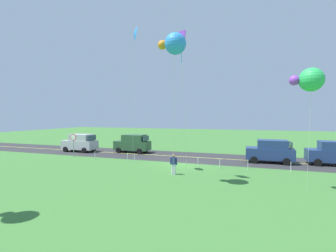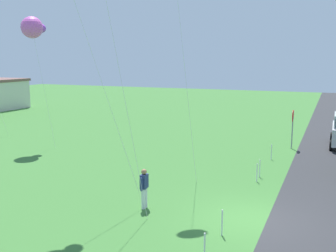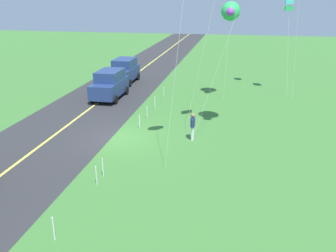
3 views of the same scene
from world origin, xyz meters
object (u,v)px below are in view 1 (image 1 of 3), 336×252
person_adult_near (174,164)px  kite_red_low (174,44)px  car_parked_west_near (270,151)px  car_parked_east_near (80,143)px  kite_purple_back (310,80)px  stop_sign (73,141)px  kite_yellow_high (182,43)px  car_suv_foreground (133,143)px  car_parked_west_far (334,153)px  kite_pink_drift (135,34)px

person_adult_near → kite_red_low: size_ratio=0.16×
car_parked_west_near → kite_red_low: (6.64, 10.41, 8.12)m
car_parked_east_near → kite_purple_back: (-23.98, 9.19, 5.59)m
person_adult_near → kite_purple_back: kite_purple_back is taller
stop_sign → kite_yellow_high: 17.21m
car_suv_foreground → kite_purple_back: kite_purple_back is taller
car_parked_west_near → person_adult_near: (7.56, 7.66, -0.29)m
car_parked_west_far → stop_sign: 26.56m
kite_red_low → kite_pink_drift: bearing=-31.6°
kite_red_low → kite_pink_drift: (4.14, -2.55, 1.88)m
kite_red_low → kite_purple_back: kite_red_low is taller
kite_pink_drift → kite_purple_back: kite_pink_drift is taller
kite_yellow_high → kite_pink_drift: size_ratio=0.90×
person_adult_near → kite_yellow_high: bearing=177.4°
person_adult_near → kite_pink_drift: bearing=53.9°
person_adult_near → kite_yellow_high: size_ratio=0.15×
stop_sign → kite_red_low: 17.47m
car_parked_east_near → car_parked_west_near: bearing=-180.0°
car_parked_west_near → car_parked_west_far: bearing=-174.7°
kite_yellow_high → car_suv_foreground: bearing=-48.5°
car_suv_foreground → person_adult_near: bearing=132.0°
person_adult_near → kite_purple_back: 10.81m
car_parked_east_near → kite_pink_drift: kite_pink_drift is taller
kite_red_low → kite_yellow_high: kite_yellow_high is taller
car_parked_west_near → kite_pink_drift: size_ratio=0.37×
car_parked_east_near → kite_pink_drift: (-11.82, 7.85, 9.99)m
person_adult_near → kite_yellow_high: (-0.99, 1.30, 8.88)m
car_suv_foreground → kite_red_low: kite_red_low is taller
car_parked_west_near → stop_sign: size_ratio=1.72×
stop_sign → kite_yellow_high: (-14.21, 5.58, 7.94)m
car_suv_foreground → kite_purple_back: size_ratio=0.59×
car_parked_west_near → kite_yellow_high: 14.04m
kite_purple_back → kite_red_low: bearing=8.6°
car_parked_west_far → kite_pink_drift: (16.27, 8.38, 9.99)m
kite_yellow_high → kite_purple_back: kite_yellow_high is taller
kite_red_low → kite_yellow_high: bearing=-92.6°
person_adult_near → kite_red_low: 8.89m
kite_yellow_high → kite_purple_back: 8.51m
car_suv_foreground → kite_pink_drift: (-5.05, 9.38, 9.99)m
car_parked_east_near → kite_red_low: (-15.96, 10.40, 8.12)m
car_parked_west_far → car_parked_west_near: bearing=5.3°
car_parked_west_far → kite_yellow_high: kite_yellow_high is taller
car_parked_west_far → person_adult_near: bearing=32.0°
kite_pink_drift → car_parked_west_far: bearing=-152.8°
car_parked_east_near → car_parked_west_far: (-28.09, -0.52, 0.00)m
kite_purple_back → person_adult_near: bearing=-9.8°
car_suv_foreground → kite_red_low: bearing=127.6°
kite_pink_drift → kite_purple_back: bearing=173.7°
person_adult_near → kite_purple_back: size_ratio=0.22×
kite_yellow_high → kite_purple_back: size_ratio=1.43×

